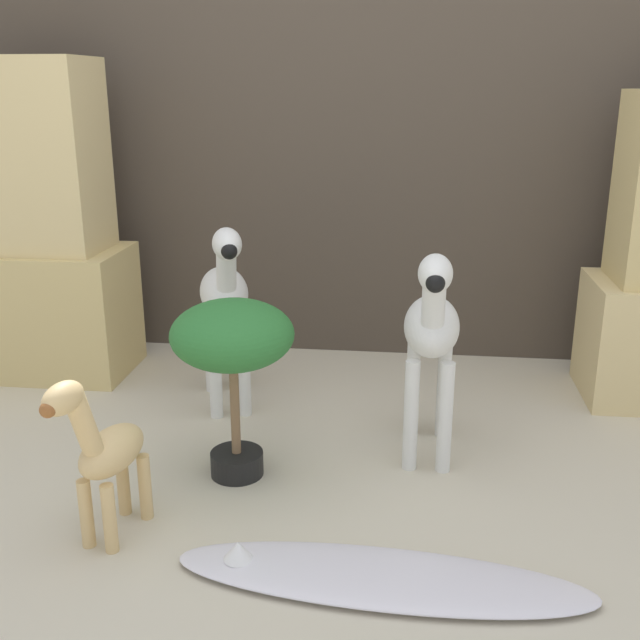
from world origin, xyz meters
TOP-DOWN VIEW (x-y plane):
  - ground_plane at (0.00, 0.00)m, footprint 14.00×14.00m
  - wall_back at (0.00, 1.71)m, footprint 6.40×0.08m
  - rock_pillar_left at (-1.39, 1.26)m, footprint 0.82×0.44m
  - zebra_right at (0.33, 0.63)m, footprint 0.19×0.53m
  - zebra_left at (-0.45, 0.97)m, footprint 0.30×0.54m
  - giraffe_figurine at (-0.57, 0.02)m, footprint 0.18×0.39m
  - potted_palm_front at (-0.30, 0.42)m, footprint 0.39×0.39m
  - surfboard at (0.19, -0.09)m, footprint 1.11×0.32m

SIDE VIEW (x-z plane):
  - ground_plane at x=0.00m, z-range 0.00..0.00m
  - surfboard at x=0.19m, z-range -0.02..0.06m
  - giraffe_figurine at x=-0.57m, z-range 0.01..0.54m
  - zebra_right at x=0.33m, z-range 0.07..0.83m
  - zebra_left at x=-0.45m, z-range 0.07..0.83m
  - potted_palm_front at x=-0.30m, z-range 0.16..0.76m
  - rock_pillar_left at x=-1.39m, z-range -0.07..1.28m
  - wall_back at x=0.00m, z-range 0.00..2.20m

